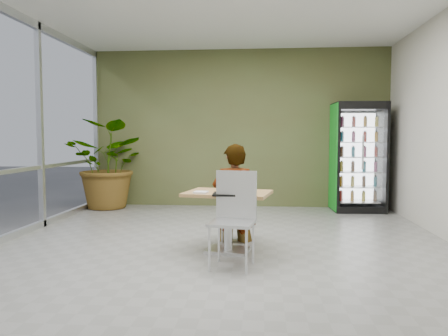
% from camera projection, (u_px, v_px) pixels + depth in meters
% --- Properties ---
extents(ground, '(7.00, 7.00, 0.00)m').
position_uv_depth(ground, '(224.00, 249.00, 5.54)').
color(ground, gray).
rests_on(ground, ground).
extents(room_envelope, '(6.00, 7.00, 3.20)m').
position_uv_depth(room_envelope, '(224.00, 123.00, 5.43)').
color(room_envelope, beige).
rests_on(room_envelope, ground).
extents(dining_table, '(1.12, 0.88, 0.75)m').
position_uv_depth(dining_table, '(228.00, 209.00, 5.37)').
color(dining_table, tan).
rests_on(dining_table, ground).
extents(chair_far, '(0.42, 0.43, 0.88)m').
position_uv_depth(chair_far, '(234.00, 204.00, 5.90)').
color(chair_far, silver).
rests_on(chair_far, ground).
extents(chair_near, '(0.53, 0.53, 1.04)m').
position_uv_depth(chair_near, '(234.00, 211.00, 4.81)').
color(chair_near, silver).
rests_on(chair_near, ground).
extents(seated_woman, '(0.63, 0.44, 1.63)m').
position_uv_depth(seated_woman, '(234.00, 204.00, 5.94)').
color(seated_woman, black).
rests_on(seated_woman, ground).
extents(pizza_plate, '(0.29, 0.27, 0.03)m').
position_uv_depth(pizza_plate, '(229.00, 190.00, 5.37)').
color(pizza_plate, silver).
rests_on(pizza_plate, dining_table).
extents(soda_cup, '(0.10, 0.10, 0.18)m').
position_uv_depth(soda_cup, '(244.00, 184.00, 5.40)').
color(soda_cup, silver).
rests_on(soda_cup, dining_table).
extents(napkin_stack, '(0.18, 0.18, 0.02)m').
position_uv_depth(napkin_stack, '(201.00, 192.00, 5.22)').
color(napkin_stack, silver).
rests_on(napkin_stack, dining_table).
extents(cafeteria_tray, '(0.41, 0.30, 0.02)m').
position_uv_depth(cafeteria_tray, '(231.00, 194.00, 5.04)').
color(cafeteria_tray, black).
rests_on(cafeteria_tray, dining_table).
extents(beverage_fridge, '(0.98, 0.77, 2.08)m').
position_uv_depth(beverage_fridge, '(358.00, 157.00, 8.37)').
color(beverage_fridge, black).
rests_on(beverage_fridge, ground).
extents(potted_plant, '(1.89, 1.73, 1.76)m').
position_uv_depth(potted_plant, '(111.00, 164.00, 8.70)').
color(potted_plant, '#255D2A').
rests_on(potted_plant, ground).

